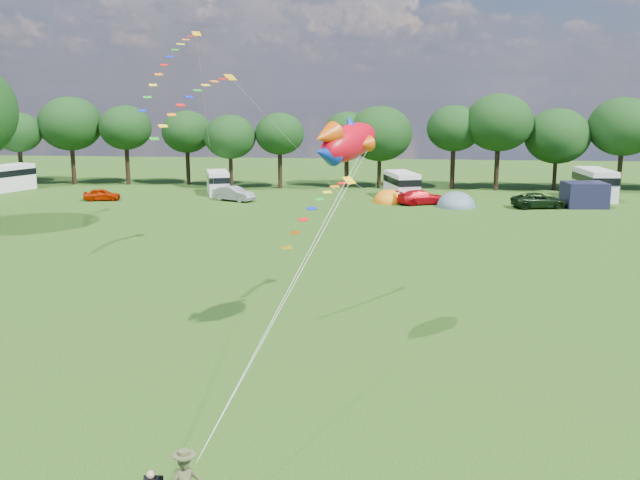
# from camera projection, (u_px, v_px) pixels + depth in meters

# --- Properties ---
(ground_plane) EXTENTS (180.00, 180.00, 0.00)m
(ground_plane) POSITION_uv_depth(u_px,v_px,m) (297.00, 400.00, 24.61)
(ground_plane) COLOR black
(ground_plane) RESTS_ON ground
(tree_line) EXTENTS (102.98, 10.98, 10.27)m
(tree_line) POSITION_uv_depth(u_px,v_px,m) (413.00, 130.00, 76.33)
(tree_line) COLOR black
(tree_line) RESTS_ON ground
(car_a) EXTENTS (3.76, 2.11, 1.18)m
(car_a) POSITION_uv_depth(u_px,v_px,m) (102.00, 195.00, 69.38)
(car_a) COLOR #AC1F00
(car_a) RESTS_ON ground
(car_b) EXTENTS (4.25, 3.02, 1.41)m
(car_b) POSITION_uv_depth(u_px,v_px,m) (234.00, 194.00, 69.16)
(car_b) COLOR gray
(car_b) RESTS_ON ground
(car_c) EXTENTS (4.92, 3.53, 1.36)m
(car_c) POSITION_uv_depth(u_px,v_px,m) (422.00, 197.00, 67.06)
(car_c) COLOR #B4070E
(car_c) RESTS_ON ground
(car_d) EXTENTS (5.38, 3.16, 1.38)m
(car_d) POSITION_uv_depth(u_px,v_px,m) (539.00, 200.00, 65.01)
(car_d) COLOR black
(car_d) RESTS_ON ground
(campervan_a) EXTENTS (4.46, 6.15, 2.77)m
(campervan_a) POSITION_uv_depth(u_px,v_px,m) (7.00, 177.00, 75.91)
(campervan_a) COLOR white
(campervan_a) RESTS_ON ground
(campervan_b) EXTENTS (3.45, 5.25, 2.38)m
(campervan_b) POSITION_uv_depth(u_px,v_px,m) (218.00, 182.00, 73.68)
(campervan_b) COLOR silver
(campervan_b) RESTS_ON ground
(campervan_c) EXTENTS (3.74, 5.81, 2.64)m
(campervan_c) POSITION_uv_depth(u_px,v_px,m) (402.00, 184.00, 70.53)
(campervan_c) COLOR silver
(campervan_c) RESTS_ON ground
(campervan_d) EXTENTS (3.10, 6.29, 2.98)m
(campervan_d) POSITION_uv_depth(u_px,v_px,m) (595.00, 183.00, 69.97)
(campervan_d) COLOR silver
(campervan_d) RESTS_ON ground
(tent_orange) EXTENTS (3.10, 3.39, 2.42)m
(tent_orange) POSITION_uv_depth(u_px,v_px,m) (388.00, 202.00, 68.46)
(tent_orange) COLOR orange
(tent_orange) RESTS_ON ground
(tent_greyblue) EXTENTS (3.68, 4.04, 2.74)m
(tent_greyblue) POSITION_uv_depth(u_px,v_px,m) (456.00, 206.00, 65.91)
(tent_greyblue) COLOR slate
(tent_greyblue) RESTS_ON ground
(awning_navy) EXTENTS (3.96, 3.34, 2.29)m
(awning_navy) POSITION_uv_depth(u_px,v_px,m) (584.00, 195.00, 65.38)
(awning_navy) COLOR black
(awning_navy) RESTS_ON ground
(fish_kite) EXTENTS (3.01, 3.94, 2.14)m
(fish_kite) POSITION_uv_depth(u_px,v_px,m) (344.00, 142.00, 27.78)
(fish_kite) COLOR #BF0414
(fish_kite) RESTS_ON ground
(streamer_kite_a) EXTENTS (3.39, 5.56, 5.77)m
(streamer_kite_a) POSITION_uv_depth(u_px,v_px,m) (174.00, 58.00, 51.23)
(streamer_kite_a) COLOR #D29C0C
(streamer_kite_a) RESTS_ON ground
(streamer_kite_b) EXTENTS (4.31, 4.76, 3.82)m
(streamer_kite_b) POSITION_uv_depth(u_px,v_px,m) (200.00, 95.00, 42.73)
(streamer_kite_b) COLOR orange
(streamer_kite_b) RESTS_ON ground
(streamer_kite_c) EXTENTS (3.12, 4.92, 2.78)m
(streamer_kite_c) POSITION_uv_depth(u_px,v_px,m) (325.00, 200.00, 33.92)
(streamer_kite_c) COLOR yellow
(streamer_kite_c) RESTS_ON ground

